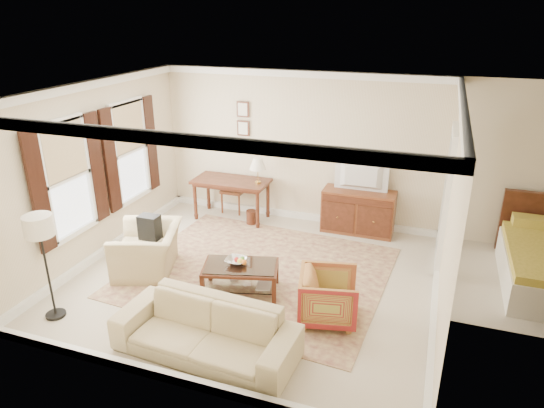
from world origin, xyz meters
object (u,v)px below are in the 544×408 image
Objects in this scene: club_armchair at (147,243)px; striped_armchair at (329,294)px; sofa at (205,323)px; tv at (361,167)px; writing_desk at (231,185)px; coffee_table at (241,271)px; sideboard at (358,212)px.

striped_armchair is at bearing 63.97° from club_armchair.
sofa is at bearing 121.53° from striped_armchair.
striped_armchair is at bearing 92.24° from tv.
writing_desk reaches higher than coffee_table.
writing_desk reaches higher than striped_armchair.
writing_desk is at bearing 150.91° from club_armchair.
sideboard is at bearing -90.00° from tv.
tv reaches higher than sideboard.
sideboard is 4.25m from sofa.
writing_desk is 1.90× the size of striped_armchair.
tv is (2.49, 0.17, 0.58)m from writing_desk.
sofa is at bearing -70.69° from writing_desk.
striped_armchair is 0.35× the size of sofa.
sofa is (1.37, -3.92, -0.27)m from writing_desk.
coffee_table is at bearing 64.84° from tv.
tv reaches higher than sofa.
club_armchair is at bearing 143.15° from sofa.
sofa is at bearing 30.14° from club_armchair.
sofa is (0.14, -1.41, 0.08)m from coffee_table.
sideboard is at bearing 4.26° from writing_desk.
sofa is (-1.12, -4.08, -0.84)m from tv.
sofa is (-1.12, -4.10, 0.03)m from sideboard.
club_armchair is (-0.42, -2.37, -0.21)m from writing_desk.
sofa is at bearing -84.49° from coffee_table.
tv is at bearing -90.00° from sideboard.
sideboard is (2.49, 0.19, -0.29)m from writing_desk.
sideboard is 1.09× the size of coffee_table.
sofa is (-1.23, -1.18, 0.05)m from striped_armchair.
sofa reaches higher than sideboard.
club_armchair reaches higher than writing_desk.
tv is (0.00, -0.02, 0.87)m from sideboard.
writing_desk is at bearing -175.74° from sideboard.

